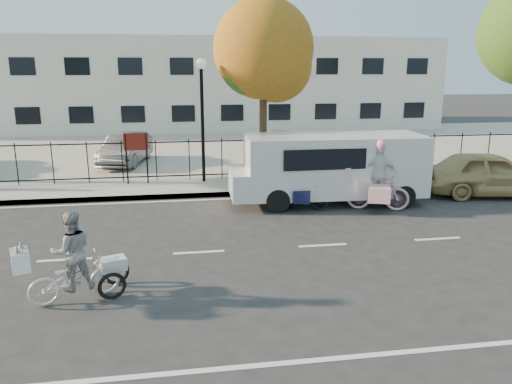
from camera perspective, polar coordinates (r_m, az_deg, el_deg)
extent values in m
plane|color=#333334|center=(11.82, -6.55, -6.89)|extent=(120.00, 120.00, 0.00)
cube|color=#A8A399|center=(16.61, -7.34, -0.40)|extent=(60.00, 0.10, 0.15)
cube|color=#A8A399|center=(17.63, -7.45, 0.45)|extent=(60.00, 2.20, 0.15)
cube|color=#A8A399|center=(26.36, -8.03, 5.02)|extent=(60.00, 15.60, 0.15)
cube|color=silver|center=(36.05, -8.52, 12.13)|extent=(34.00, 10.00, 6.00)
cylinder|color=black|center=(17.97, -6.12, 7.48)|extent=(0.12, 0.12, 4.00)
sphere|color=white|center=(17.85, -6.31, 14.35)|extent=(0.36, 0.36, 0.36)
cylinder|color=black|center=(18.20, -14.56, 3.69)|extent=(0.06, 0.06, 1.80)
cylinder|color=black|center=(18.14, -12.36, 3.79)|extent=(0.06, 0.06, 1.80)
cube|color=#59140F|center=(18.07, -13.57, 5.61)|extent=(0.85, 0.04, 0.60)
imported|color=silver|center=(9.93, -20.04, -9.24)|extent=(1.73, 1.08, 0.86)
imported|color=white|center=(9.74, -20.30, -6.37)|extent=(0.88, 0.78, 1.50)
cube|color=white|center=(9.68, -25.34, -7.05)|extent=(0.44, 0.59, 0.34)
cone|color=white|center=(9.71, -25.30, -5.55)|extent=(0.13, 0.13, 0.17)
cone|color=white|center=(9.51, -25.67, -6.01)|extent=(0.13, 0.13, 0.17)
torus|color=black|center=(9.80, -16.13, -10.29)|extent=(0.53, 0.25, 0.53)
torus|color=black|center=(10.41, -15.70, -8.78)|extent=(0.53, 0.25, 0.53)
cube|color=white|center=(9.99, -16.03, -7.91)|extent=(0.56, 0.47, 0.24)
imported|color=#D3A0B7|center=(15.40, 13.78, -0.02)|extent=(1.92, 1.10, 1.11)
imported|color=white|center=(15.27, 13.90, 2.04)|extent=(1.11, 0.74, 1.75)
cube|color=beige|center=(15.24, 10.14, 2.18)|extent=(0.52, 0.69, 0.40)
cone|color=white|center=(15.17, 10.19, 3.49)|extent=(0.13, 0.13, 0.36)
cube|color=beige|center=(15.38, 13.79, 0.18)|extent=(1.05, 1.57, 0.45)
sphere|color=pink|center=(15.12, 14.09, 5.23)|extent=(0.31, 0.31, 0.31)
imported|color=black|center=(15.15, 5.40, -0.51)|extent=(1.61, 1.01, 0.80)
imported|color=white|center=(15.03, 5.44, 1.32)|extent=(1.03, 0.79, 1.40)
cube|color=black|center=(15.12, 2.42, 1.42)|extent=(0.42, 0.55, 0.32)
cone|color=gold|center=(15.24, 2.31, 2.21)|extent=(0.11, 0.21, 0.29)
cone|color=gold|center=(14.93, 2.55, 1.95)|extent=(0.11, 0.21, 0.29)
cube|color=black|center=(15.13, 5.41, -0.19)|extent=(0.85, 1.25, 0.36)
cube|color=white|center=(15.88, 8.92, 3.14)|extent=(5.59, 2.22, 1.84)
cube|color=white|center=(15.34, -1.97, 0.96)|extent=(0.57, 2.01, 0.82)
cylinder|color=black|center=(14.74, 2.62, -1.05)|extent=(0.73, 0.29, 0.72)
cylinder|color=black|center=(16.45, 1.37, 0.59)|extent=(0.73, 0.29, 0.72)
cylinder|color=black|center=(15.96, 16.46, -0.43)|extent=(0.73, 0.29, 0.72)
cylinder|color=black|center=(17.55, 13.98, 1.04)|extent=(0.73, 0.29, 0.72)
imported|color=tan|center=(18.34, 25.16, 1.91)|extent=(4.64, 2.51, 1.50)
imported|color=#4B4F53|center=(22.04, -14.64, 4.82)|extent=(2.11, 4.16, 1.31)
imported|color=#B6B7BE|center=(22.24, 2.95, 5.42)|extent=(2.81, 4.31, 1.37)
cylinder|color=#442D1D|center=(18.71, 0.82, 7.72)|extent=(0.28, 0.28, 4.23)
sphere|color=#9F6219|center=(18.60, 0.85, 16.06)|extent=(3.62, 3.62, 3.62)
sphere|color=#9F6219|center=(18.88, 2.28, 14.19)|extent=(2.66, 2.66, 2.66)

